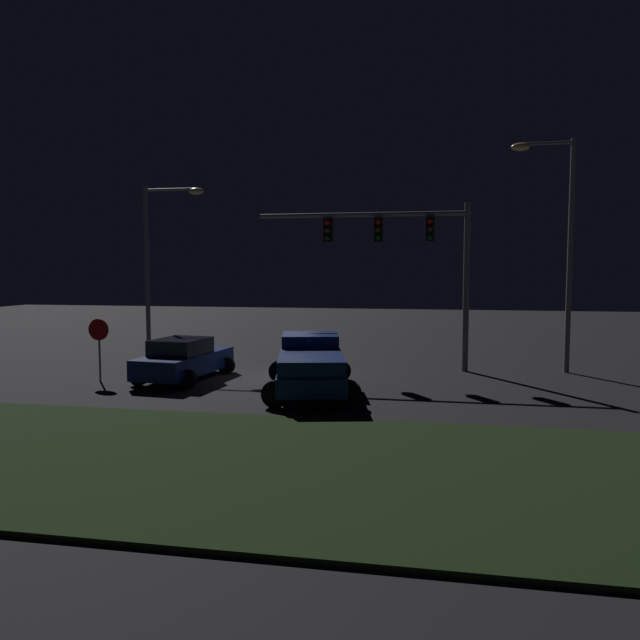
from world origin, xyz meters
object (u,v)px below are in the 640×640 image
object	(u,v)px
street_lamp_left	(159,249)
traffic_signal_gantry	(403,245)
pickup_truck	(311,362)
car_sedan	(184,359)
stop_sign	(99,338)
street_lamp_right	(559,229)

from	to	relation	value
street_lamp_left	traffic_signal_gantry	bearing A→B (deg)	-9.37
traffic_signal_gantry	street_lamp_left	world-z (taller)	street_lamp_left
pickup_truck	street_lamp_left	world-z (taller)	street_lamp_left
street_lamp_left	pickup_truck	bearing A→B (deg)	-39.82
car_sedan	street_lamp_left	size ratio (longest dim) A/B	0.59
pickup_truck	stop_sign	xyz separation A→B (m)	(-7.68, 0.50, 0.56)
traffic_signal_gantry	street_lamp_right	world-z (taller)	street_lamp_right
traffic_signal_gantry	street_lamp_left	distance (m)	11.21
car_sedan	stop_sign	distance (m)	3.02
car_sedan	stop_sign	size ratio (longest dim) A/B	2.05
traffic_signal_gantry	stop_sign	size ratio (longest dim) A/B	3.73
pickup_truck	traffic_signal_gantry	xyz separation A→B (m)	(2.60, 5.23, 3.90)
street_lamp_left	stop_sign	bearing A→B (deg)	-83.18
car_sedan	stop_sign	bearing A→B (deg)	114.27
traffic_signal_gantry	stop_sign	xyz separation A→B (m)	(-10.28, -4.72, -3.34)
car_sedan	traffic_signal_gantry	size ratio (longest dim) A/B	0.55
pickup_truck	traffic_signal_gantry	distance (m)	7.02
pickup_truck	stop_sign	distance (m)	7.71
street_lamp_right	pickup_truck	bearing A→B (deg)	-146.18
pickup_truck	stop_sign	bearing A→B (deg)	73.81
stop_sign	pickup_truck	bearing A→B (deg)	-3.75
traffic_signal_gantry	pickup_truck	bearing A→B (deg)	-116.42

